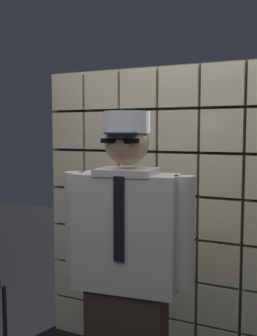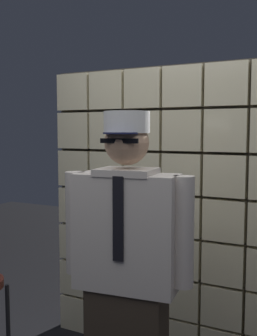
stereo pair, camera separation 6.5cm
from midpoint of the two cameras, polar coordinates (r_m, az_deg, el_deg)
glass_block_wall at (r=3.03m, az=6.46°, el=-6.66°), size 2.21×0.10×2.21m
standing_person at (r=2.24m, az=-1.10°, el=-14.77°), size 0.72×0.34×1.81m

